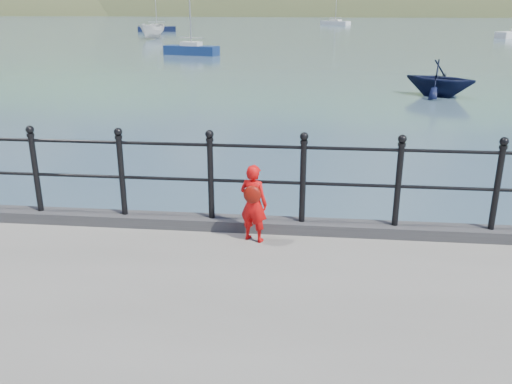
# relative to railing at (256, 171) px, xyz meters

# --- Properties ---
(ground) EXTENTS (600.00, 600.00, 0.00)m
(ground) POSITION_rel_railing_xyz_m (-0.00, 0.15, -1.82)
(ground) COLOR #2D4251
(ground) RESTS_ON ground
(kerb) EXTENTS (60.00, 0.30, 0.15)m
(kerb) POSITION_rel_railing_xyz_m (-0.00, -0.00, -0.75)
(kerb) COLOR #28282B
(kerb) RESTS_ON quay
(railing) EXTENTS (18.11, 0.11, 1.20)m
(railing) POSITION_rel_railing_xyz_m (0.00, 0.00, 0.00)
(railing) COLOR black
(railing) RESTS_ON kerb
(far_shore) EXTENTS (830.00, 200.00, 156.00)m
(far_shore) POSITION_rel_railing_xyz_m (38.34, 239.56, -24.39)
(far_shore) COLOR #333A21
(far_shore) RESTS_ON ground
(child) EXTENTS (0.43, 0.36, 1.00)m
(child) POSITION_rel_railing_xyz_m (0.00, -0.34, -0.31)
(child) COLOR red
(child) RESTS_ON quay
(launch_white) EXTENTS (2.59, 4.72, 1.72)m
(launch_white) POSITION_rel_railing_xyz_m (-17.41, 54.24, -0.96)
(launch_white) COLOR silver
(launch_white) RESTS_ON ground
(launch_navy) EXTENTS (3.87, 3.73, 1.57)m
(launch_navy) POSITION_rel_railing_xyz_m (6.07, 17.73, -1.04)
(launch_navy) COLOR black
(launch_navy) RESTS_ON ground
(sailboat_port) EXTENTS (4.46, 2.41, 6.43)m
(sailboat_port) POSITION_rel_railing_xyz_m (-8.93, 35.84, -1.48)
(sailboat_port) COLOR navy
(sailboat_port) RESTS_ON ground
(sailboat_deep) EXTENTS (5.41, 4.61, 8.25)m
(sailboat_deep) POSITION_rel_railing_xyz_m (3.96, 96.28, -1.48)
(sailboat_deep) COLOR silver
(sailboat_deep) RESTS_ON ground
(sailboat_left) EXTENTS (5.44, 2.75, 7.53)m
(sailboat_left) POSITION_rel_railing_xyz_m (-21.59, 70.45, -1.48)
(sailboat_left) COLOR black
(sailboat_left) RESTS_ON ground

